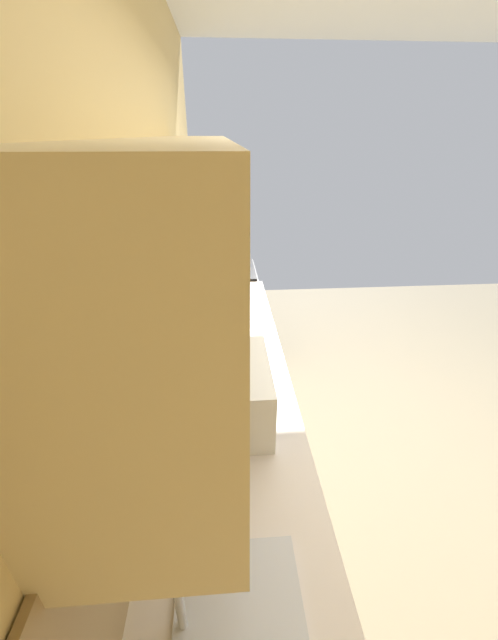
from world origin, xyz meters
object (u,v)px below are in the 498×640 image
at_px(oven_range, 226,311).
at_px(kettle, 239,317).
at_px(bowl, 242,345).
at_px(microwave, 227,392).
at_px(sink_basin, 238,621).

xyz_separation_m(oven_range, kettle, (-1.15, -0.09, 0.52)).
bearing_deg(bowl, kettle, 0.00).
relative_size(oven_range, kettle, 5.86).
xyz_separation_m(microwave, bowl, (0.59, -0.10, -0.12)).
xyz_separation_m(oven_range, microwave, (-2.02, 0.01, 0.59)).
bearing_deg(kettle, sink_basin, 177.00).
distance_m(oven_range, sink_basin, 2.85).
bearing_deg(bowl, oven_range, 3.57).
xyz_separation_m(oven_range, bowl, (-1.43, -0.09, 0.47)).
xyz_separation_m(sink_basin, bowl, (1.39, -0.09, 0.01)).
bearing_deg(microwave, kettle, -6.58).
xyz_separation_m(oven_range, sink_basin, (-2.82, -0.00, 0.46)).
bearing_deg(sink_basin, kettle, -3.00).
relative_size(sink_basin, microwave, 0.89).
distance_m(oven_range, kettle, 1.27).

